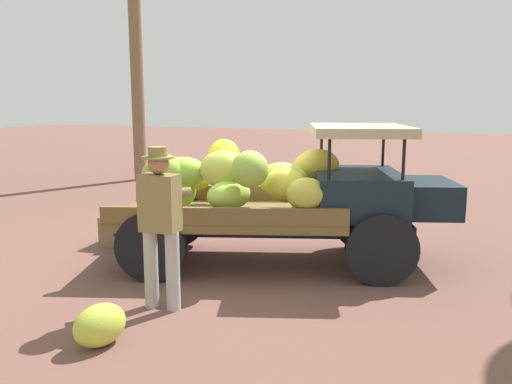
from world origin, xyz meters
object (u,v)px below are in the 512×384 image
Objects in this scene: farmer at (161,218)px; wooden_crate at (120,229)px; truck at (286,194)px; loose_banana_bunch at (100,325)px.

farmer is 2.89m from wooden_crate.
loose_banana_bunch is at bearing -124.35° from truck.
loose_banana_bunch is (-0.07, -0.97, -0.80)m from farmer.
truck is at bearing -23.50° from farmer.
truck is at bearing -0.78° from wooden_crate.
farmer is at bearing 85.76° from loose_banana_bunch.
farmer is 3.19× the size of wooden_crate.
farmer is (-0.76, -1.94, 0.02)m from truck.
truck reaches higher than loose_banana_bunch.
farmer reaches higher than wooden_crate.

